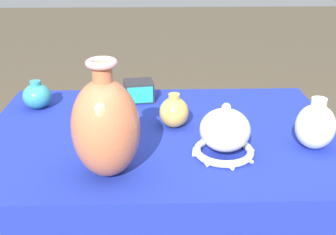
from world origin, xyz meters
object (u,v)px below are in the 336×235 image
at_px(jar_round_teal, 37,96).
at_px(jar_round_ochre, 174,112).
at_px(vase_dome_bell, 225,134).
at_px(vase_tall_bulbous, 106,127).
at_px(jar_round_porcelain, 315,126).
at_px(mosaic_tile_box, 139,91).

bearing_deg(jar_round_teal, jar_round_ochre, -19.46).
height_order(jar_round_ochre, jar_round_teal, jar_round_ochre).
bearing_deg(vase_dome_bell, vase_tall_bulbous, -163.55).
relative_size(vase_tall_bulbous, jar_round_porcelain, 2.00).
relative_size(jar_round_ochre, jar_round_teal, 1.11).
xyz_separation_m(vase_dome_bell, jar_round_teal, (-0.63, 0.37, -0.02)).
bearing_deg(vase_dome_bell, jar_round_teal, 149.61).
bearing_deg(mosaic_tile_box, vase_tall_bulbous, -104.95).
bearing_deg(mosaic_tile_box, jar_round_porcelain, -45.06).
distance_m(mosaic_tile_box, jar_round_porcelain, 0.68).
bearing_deg(vase_dome_bell, jar_round_porcelain, 7.49).
distance_m(vase_dome_bell, jar_round_porcelain, 0.28).
bearing_deg(jar_round_teal, vase_tall_bulbous, -56.75).
relative_size(vase_dome_bell, mosaic_tile_box, 1.54).
height_order(vase_tall_bulbous, jar_round_porcelain, vase_tall_bulbous).
bearing_deg(jar_round_teal, jar_round_porcelain, -20.25).
xyz_separation_m(vase_dome_bell, jar_round_porcelain, (0.28, 0.04, 0.01)).
bearing_deg(vase_tall_bulbous, jar_round_teal, 123.25).
relative_size(vase_tall_bulbous, mosaic_tile_box, 2.60).
xyz_separation_m(vase_tall_bulbous, jar_round_porcelain, (0.60, 0.13, -0.07)).
xyz_separation_m(jar_round_ochre, jar_round_teal, (-0.50, 0.18, -0.00)).
bearing_deg(vase_tall_bulbous, vase_dome_bell, 16.45).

